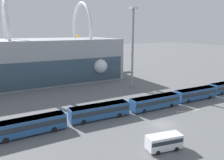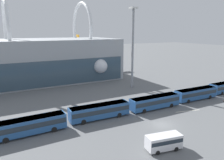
# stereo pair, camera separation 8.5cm
# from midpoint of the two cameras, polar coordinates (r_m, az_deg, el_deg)

# --- Properties ---
(ground_plane) EXTENTS (440.00, 440.00, 0.00)m
(ground_plane) POSITION_cam_midpoint_polar(r_m,az_deg,el_deg) (44.41, 12.92, -11.30)
(ground_plane) COLOR slate
(airliner_at_gate_far) EXTENTS (33.86, 37.15, 15.98)m
(airliner_at_gate_far) POSITION_cam_midpoint_polar(r_m,az_deg,el_deg) (92.22, -6.81, 5.15)
(airliner_at_gate_far) COLOR silver
(airliner_at_gate_far) RESTS_ON ground_plane
(shuttle_bus_0) EXTENTS (12.80, 3.00, 3.00)m
(shuttle_bus_0) POSITION_cam_midpoint_polar(r_m,az_deg,el_deg) (41.51, -20.85, -10.93)
(shuttle_bus_0) COLOR #285693
(shuttle_bus_0) RESTS_ON ground_plane
(shuttle_bus_1) EXTENTS (12.84, 3.22, 3.00)m
(shuttle_bus_1) POSITION_cam_midpoint_polar(r_m,az_deg,el_deg) (45.53, -3.28, -7.94)
(shuttle_bus_1) COLOR #285693
(shuttle_bus_1) RESTS_ON ground_plane
(shuttle_bus_2) EXTENTS (12.78, 2.94, 3.00)m
(shuttle_bus_2) POSITION_cam_midpoint_polar(r_m,az_deg,el_deg) (52.02, 11.12, -5.47)
(shuttle_bus_2) COLOR #285693
(shuttle_bus_2) RESTS_ON ground_plane
(shuttle_bus_3) EXTENTS (12.81, 3.07, 3.00)m
(shuttle_bus_3) POSITION_cam_midpoint_polar(r_m,az_deg,el_deg) (61.61, 21.05, -3.21)
(shuttle_bus_3) COLOR #285693
(shuttle_bus_3) RESTS_ON ground_plane
(service_van_foreground) EXTENTS (5.80, 3.07, 2.42)m
(service_van_foreground) POSITION_cam_midpoint_polar(r_m,az_deg,el_deg) (35.47, 13.36, -15.27)
(service_van_foreground) COLOR silver
(service_van_foreground) RESTS_ON ground_plane
(floodlight_mast) EXTENTS (2.05, 2.05, 24.60)m
(floodlight_mast) POSITION_cam_midpoint_polar(r_m,az_deg,el_deg) (67.90, 5.39, 9.44)
(floodlight_mast) COLOR gray
(floodlight_mast) RESTS_ON ground_plane
(lane_stripe_2) EXTENTS (6.02, 1.73, 0.01)m
(lane_stripe_2) POSITION_cam_midpoint_polar(r_m,az_deg,el_deg) (53.03, 19.16, -7.64)
(lane_stripe_2) COLOR silver
(lane_stripe_2) RESTS_ON ground_plane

